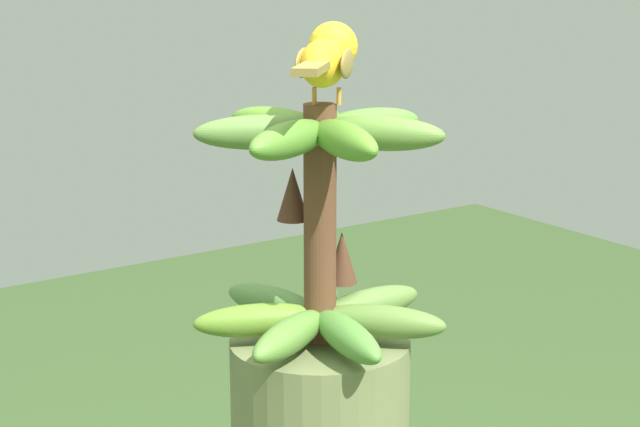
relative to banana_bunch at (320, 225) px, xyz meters
The scene contains 2 objects.
banana_bunch is the anchor object (origin of this frame).
perched_bird 0.18m from the banana_bunch, 10.83° to the left, with size 0.17×0.17×0.08m.
Camera 1 is at (-0.63, -0.91, 1.59)m, focal length 58.53 mm.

